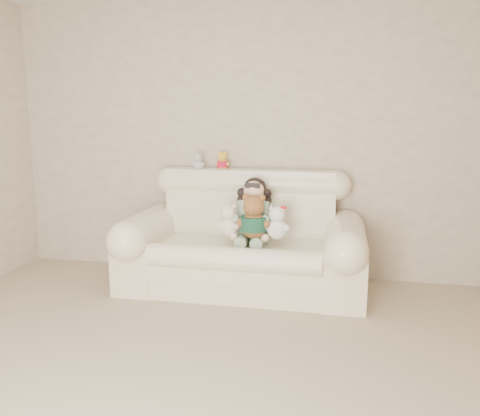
# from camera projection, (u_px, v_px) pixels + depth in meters

# --- Properties ---
(wall_back) EXTENTS (4.50, 0.00, 4.50)m
(wall_back) POSITION_uv_depth(u_px,v_px,m) (243.00, 139.00, 4.63)
(wall_back) COLOR #A19080
(wall_back) RESTS_ON ground
(sofa) EXTENTS (2.10, 0.95, 1.03)m
(sofa) POSITION_uv_depth(u_px,v_px,m) (242.00, 232.00, 4.27)
(sofa) COLOR beige
(sofa) RESTS_ON floor
(seated_child) EXTENTS (0.36, 0.43, 0.57)m
(seated_child) POSITION_uv_depth(u_px,v_px,m) (254.00, 209.00, 4.29)
(seated_child) COLOR #29672F
(seated_child) RESTS_ON sofa
(brown_teddy) EXTENTS (0.29, 0.23, 0.45)m
(brown_teddy) POSITION_uv_depth(u_px,v_px,m) (254.00, 212.00, 4.09)
(brown_teddy) COLOR brown
(brown_teddy) RESTS_ON sofa
(white_cat) EXTENTS (0.23, 0.19, 0.34)m
(white_cat) POSITION_uv_depth(u_px,v_px,m) (277.00, 219.00, 4.08)
(white_cat) COLOR white
(white_cat) RESTS_ON sofa
(cream_teddy) EXTENTS (0.27, 0.24, 0.34)m
(cream_teddy) POSITION_uv_depth(u_px,v_px,m) (229.00, 217.00, 4.16)
(cream_teddy) COLOR white
(cream_teddy) RESTS_ON sofa
(yellow_mini_bear) EXTENTS (0.16, 0.13, 0.21)m
(yellow_mini_bear) POSITION_uv_depth(u_px,v_px,m) (222.00, 159.00, 4.59)
(yellow_mini_bear) COLOR gold
(yellow_mini_bear) RESTS_ON sofa
(grey_mini_plush) EXTENTS (0.13, 0.11, 0.19)m
(grey_mini_plush) POSITION_uv_depth(u_px,v_px,m) (198.00, 160.00, 4.59)
(grey_mini_plush) COLOR #ABABB1
(grey_mini_plush) RESTS_ON sofa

